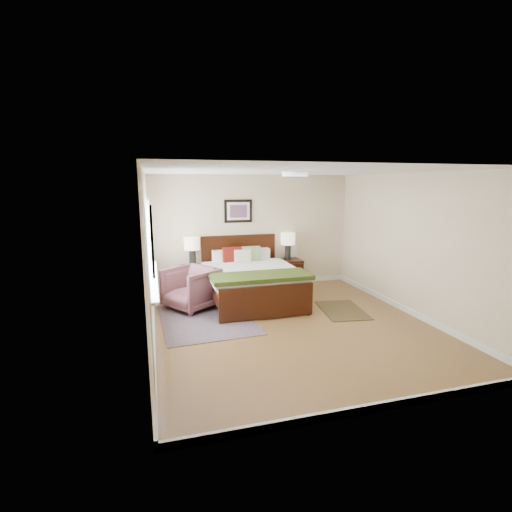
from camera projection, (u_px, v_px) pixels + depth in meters
name	position (u px, v px, depth m)	size (l,w,h in m)	color
floor	(292.00, 325.00, 6.18)	(5.00, 5.00, 0.00)	brown
back_wall	(253.00, 232.00, 8.30)	(4.50, 0.04, 2.50)	beige
front_wall	(388.00, 296.00, 3.58)	(4.50, 0.04, 2.50)	beige
left_wall	(148.00, 259.00, 5.34)	(0.04, 5.00, 2.50)	beige
right_wall	(413.00, 245.00, 6.54)	(0.04, 5.00, 2.50)	beige
ceiling	(295.00, 171.00, 5.70)	(4.50, 5.00, 0.02)	white
window	(151.00, 243.00, 6.00)	(0.11, 2.72, 1.32)	silver
door	(150.00, 309.00, 3.73)	(0.06, 1.00, 2.18)	silver
ceil_fixture	(295.00, 174.00, 5.71)	(0.44, 0.44, 0.08)	white
bed	(251.00, 275.00, 7.34)	(1.80, 2.18, 1.17)	#331207
wall_art	(238.00, 211.00, 8.09)	(0.62, 0.05, 0.50)	black
nightstand_left	(193.00, 272.00, 7.85)	(0.50, 0.45, 0.60)	#331207
nightstand_right	(288.00, 270.00, 8.44)	(0.62, 0.46, 0.61)	#331207
lamp_left	(192.00, 246.00, 7.76)	(0.32, 0.32, 0.61)	black
lamp_right	(288.00, 241.00, 8.33)	(0.32, 0.32, 0.61)	black
armchair	(191.00, 288.00, 6.93)	(0.83, 0.86, 0.78)	brown
rug_persian	(205.00, 317.00, 6.52)	(1.52, 2.15, 0.01)	#0F0C40
rug_navy	(342.00, 310.00, 6.88)	(0.74, 1.11, 0.01)	black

